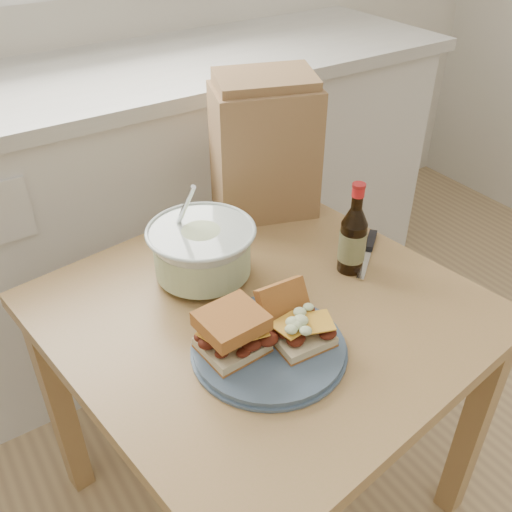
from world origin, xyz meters
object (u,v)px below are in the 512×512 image
dining_table (263,340)px  beer_bottle (353,239)px  coleslaw_bowl (202,253)px  paper_bag (265,152)px  plate (269,348)px

dining_table → beer_bottle: (0.24, -0.00, 0.18)m
beer_bottle → coleslaw_bowl: bearing=153.9°
coleslaw_bowl → paper_bag: paper_bag is taller
paper_bag → coleslaw_bowl: bearing=-129.7°
dining_table → beer_bottle: beer_bottle is taller
dining_table → coleslaw_bowl: coleslaw_bowl is taller
plate → dining_table: bearing=60.4°
dining_table → coleslaw_bowl: size_ratio=3.82×
plate → beer_bottle: 0.33m
plate → beer_bottle: bearing=20.9°
dining_table → paper_bag: (0.23, 0.33, 0.26)m
dining_table → paper_bag: size_ratio=2.75×
coleslaw_bowl → plate: bearing=-92.8°
plate → coleslaw_bowl: 0.28m
plate → coleslaw_bowl: coleslaw_bowl is taller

